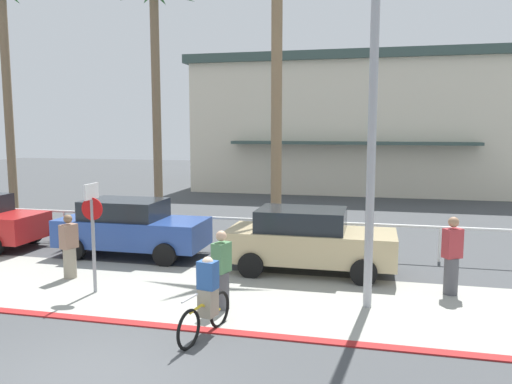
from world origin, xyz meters
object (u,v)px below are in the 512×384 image
object	(u,v)px
palm_tree_3	(277,26)
car_blue_1	(131,227)
pedestrian_0	(69,249)
cyclist_yellow_0	(207,299)
car_tan_2	(309,240)
stop_sign_bike_lane	(93,222)
pedestrian_2	(452,259)
palm_tree_2	(155,49)
palm_tree_1	(4,53)
pedestrian_1	(222,273)
streetlight_curb	(373,104)

from	to	relation	value
palm_tree_3	car_blue_1	size ratio (longest dim) A/B	2.28
pedestrian_0	cyclist_yellow_0	bearing A→B (deg)	-29.49
car_tan_2	cyclist_yellow_0	distance (m)	4.75
car_blue_1	car_tan_2	xyz separation A→B (m)	(5.39, -0.50, 0.00)
stop_sign_bike_lane	car_blue_1	bearing A→B (deg)	103.36
cyclist_yellow_0	pedestrian_2	size ratio (longest dim) A/B	0.99
palm_tree_2	car_blue_1	bearing A→B (deg)	-73.43
palm_tree_1	cyclist_yellow_0	bearing A→B (deg)	-39.76
palm_tree_1	palm_tree_3	distance (m)	12.39
palm_tree_3	pedestrian_1	bearing A→B (deg)	-88.80
palm_tree_3	cyclist_yellow_0	distance (m)	10.22
palm_tree_3	car_blue_1	distance (m)	7.85
cyclist_yellow_0	pedestrian_2	bearing A→B (deg)	36.20
pedestrian_0	palm_tree_1	bearing A→B (deg)	135.43
car_blue_1	streetlight_curb	bearing A→B (deg)	-24.23
palm_tree_3	car_tan_2	xyz separation A→B (m)	(1.54, -3.42, -6.19)
streetlight_curb	palm_tree_2	xyz separation A→B (m)	(-8.77, 9.18, 2.74)
car_blue_1	pedestrian_1	world-z (taller)	pedestrian_1
streetlight_curb	pedestrian_0	xyz separation A→B (m)	(-7.40, 0.63, -3.52)
palm_tree_1	pedestrian_2	world-z (taller)	palm_tree_1
stop_sign_bike_lane	pedestrian_1	distance (m)	3.33
car_blue_1	cyclist_yellow_0	distance (m)	6.54
cyclist_yellow_0	pedestrian_0	size ratio (longest dim) A/B	1.09
cyclist_yellow_0	pedestrian_1	bearing A→B (deg)	95.35
palm_tree_3	pedestrian_2	size ratio (longest dim) A/B	5.52
pedestrian_2	car_tan_2	bearing A→B (deg)	161.70
stop_sign_bike_lane	pedestrian_2	distance (m)	8.24
cyclist_yellow_0	streetlight_curb	bearing A→B (deg)	34.14
streetlight_curb	car_blue_1	bearing A→B (deg)	155.77
stop_sign_bike_lane	pedestrian_1	xyz separation A→B (m)	(3.18, -0.36, -0.89)
streetlight_curb	pedestrian_1	bearing A→B (deg)	-168.32
palm_tree_1	pedestrian_2	bearing A→B (deg)	-21.93
palm_tree_1	pedestrian_1	size ratio (longest dim) A/B	5.78
streetlight_curb	pedestrian_2	distance (m)	4.17
streetlight_curb	palm_tree_2	world-z (taller)	palm_tree_2
palm_tree_2	car_blue_1	size ratio (longest dim) A/B	2.16
streetlight_curb	car_blue_1	distance (m)	8.37
pedestrian_1	pedestrian_2	xyz separation A→B (m)	(4.83, 2.12, 0.07)
palm_tree_1	palm_tree_2	size ratio (longest dim) A/B	1.03
streetlight_curb	pedestrian_2	size ratio (longest dim) A/B	4.12
stop_sign_bike_lane	palm_tree_3	size ratio (longest dim) A/B	0.25
palm_tree_2	pedestrian_1	bearing A→B (deg)	-59.43
palm_tree_2	cyclist_yellow_0	world-z (taller)	palm_tree_2
pedestrian_1	car_blue_1	bearing A→B (deg)	136.73
pedestrian_2	pedestrian_0	bearing A→B (deg)	-174.58
car_blue_1	cyclist_yellow_0	bearing A→B (deg)	-51.00
stop_sign_bike_lane	pedestrian_2	bearing A→B (deg)	12.39
palm_tree_1	stop_sign_bike_lane	bearing A→B (deg)	-43.50
palm_tree_2	car_blue_1	xyz separation A→B (m)	(1.80, -6.04, -6.14)
streetlight_curb	palm_tree_2	size ratio (longest dim) A/B	0.79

